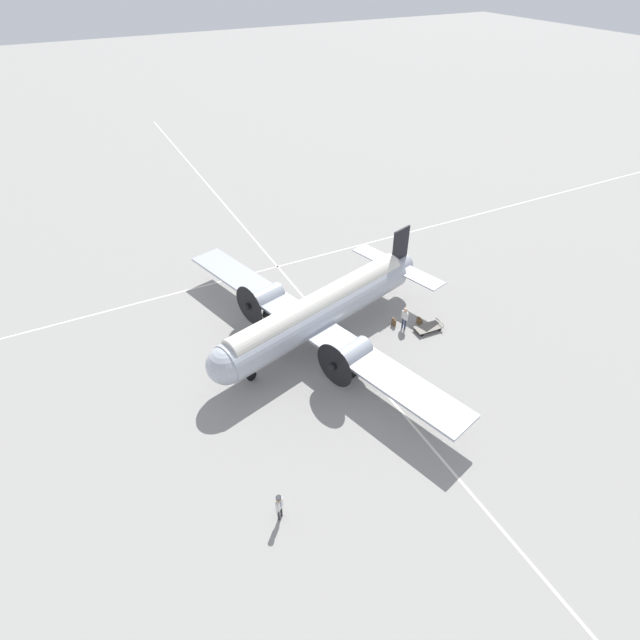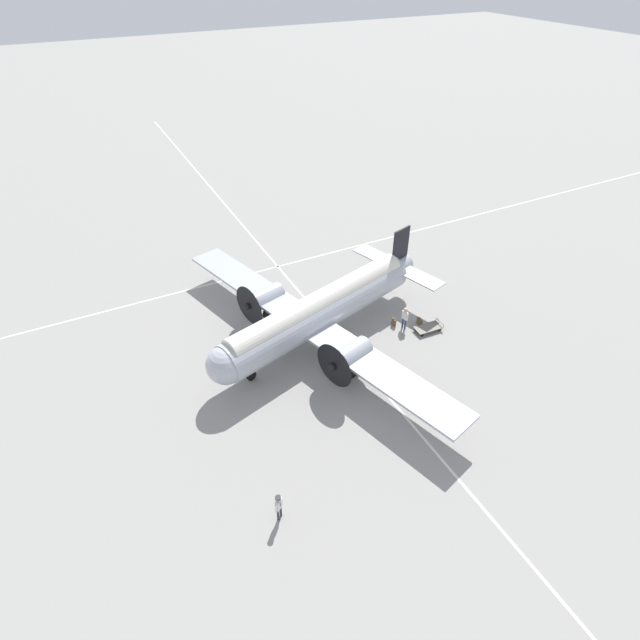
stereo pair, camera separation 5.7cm
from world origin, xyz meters
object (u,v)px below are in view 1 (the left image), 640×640
airliner_main (316,313)px  baggage_cart (428,327)px  suitcase_upright_spare (394,322)px  passenger_boarding (405,316)px  suitcase_near_door (419,321)px  crew_foreground (279,505)px

airliner_main → baggage_cart: 8.73m
suitcase_upright_spare → baggage_cart: 2.57m
passenger_boarding → suitcase_near_door: passenger_boarding is taller
passenger_boarding → baggage_cart: bearing=42.9°
airliner_main → baggage_cart: bearing=145.0°
crew_foreground → suitcase_upright_spare: (-10.50, 13.89, -0.80)m
suitcase_near_door → baggage_cart: size_ratio=0.28×
airliner_main → crew_foreground: 14.03m
suitcase_upright_spare → baggage_cart: suitcase_upright_spare is taller
suitcase_near_door → airliner_main: bearing=-103.0°
airliner_main → baggage_cart: size_ratio=12.20×
crew_foreground → passenger_boarding: bearing=179.3°
crew_foreground → suitcase_upright_spare: bearing=-178.1°
crew_foreground → suitcase_near_door: crew_foreground is taller
suitcase_near_door → baggage_cart: 0.93m
suitcase_near_door → crew_foreground: bearing=-58.2°
passenger_boarding → suitcase_upright_spare: (-0.61, -0.47, -0.81)m
suitcase_near_door → baggage_cart: suitcase_near_door is taller
passenger_boarding → suitcase_near_door: size_ratio=3.12×
crew_foreground → passenger_boarding: size_ratio=0.97×
suitcase_upright_spare → airliner_main: bearing=-99.8°
baggage_cart → suitcase_upright_spare: bearing=-37.9°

